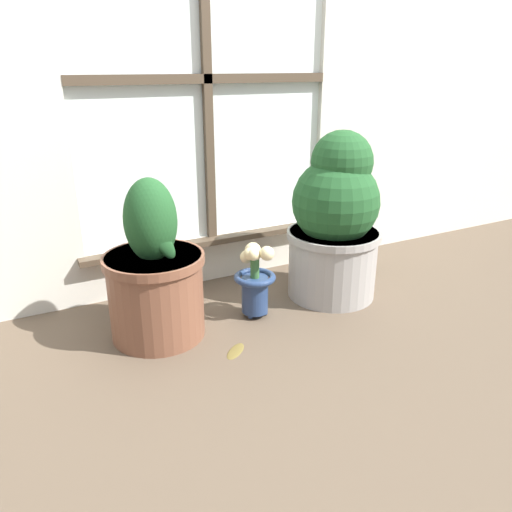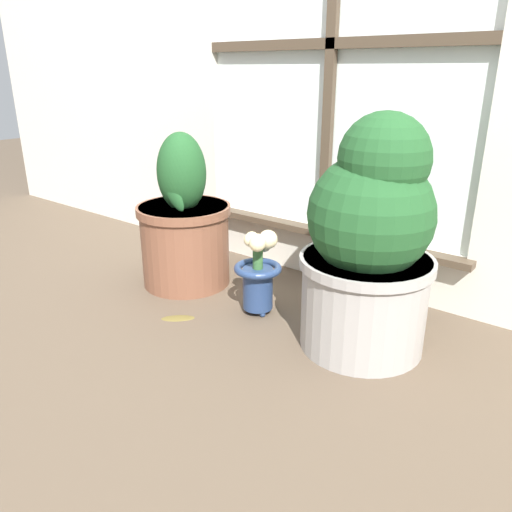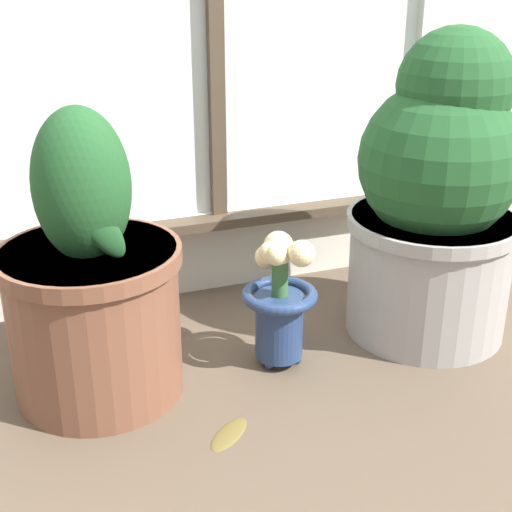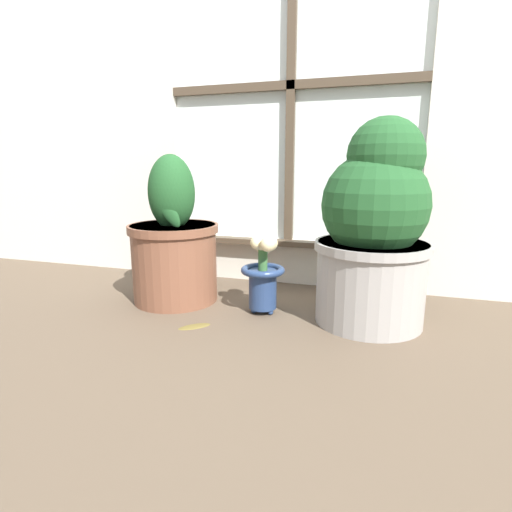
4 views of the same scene
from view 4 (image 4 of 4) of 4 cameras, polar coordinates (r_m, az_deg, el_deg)
The scene contains 5 objects.
ground_plane at distance 1.32m, azimuth -1.19°, elevation -10.51°, with size 10.00×10.00×0.00m, color brown.
potted_plant_left at distance 1.58m, azimuth -11.63°, elevation 1.41°, with size 0.35×0.35×0.57m.
potted_plant_right at distance 1.36m, azimuth 16.57°, elevation 3.62°, with size 0.38×0.38×0.67m.
flower_vase at distance 1.43m, azimuth 1.12°, elevation -2.29°, with size 0.16×0.16×0.29m.
fallen_leaf at distance 1.36m, azimuth -8.79°, elevation -9.80°, with size 0.11×0.11×0.01m.
Camera 4 is at (0.39, -1.15, 0.52)m, focal length 28.00 mm.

